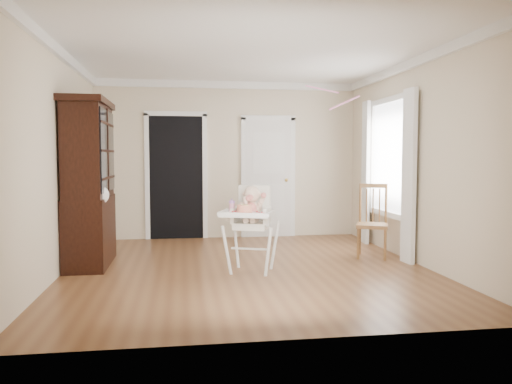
{
  "coord_description": "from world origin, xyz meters",
  "views": [
    {
      "loc": [
        -0.81,
        -6.16,
        1.4
      ],
      "look_at": [
        0.07,
        -0.29,
        0.99
      ],
      "focal_mm": 35.0,
      "sensor_mm": 36.0,
      "label": 1
    }
  ],
  "objects": [
    {
      "name": "baby",
      "position": [
        0.04,
        -0.17,
        0.81
      ],
      "size": [
        0.29,
        0.29,
        0.46
      ],
      "rotation": [
        0.0,
        0.0,
        -0.35
      ],
      "color": "beige",
      "rests_on": "high_chair"
    },
    {
      "name": "closet_door",
      "position": [
        0.7,
        2.48,
        1.02
      ],
      "size": [
        0.96,
        0.09,
        2.13
      ],
      "color": "white",
      "rests_on": "wall_back"
    },
    {
      "name": "china_cabinet",
      "position": [
        -1.99,
        0.5,
        1.07
      ],
      "size": [
        0.56,
        1.26,
        2.13
      ],
      "color": "black",
      "rests_on": "floor"
    },
    {
      "name": "sippy_cup",
      "position": [
        -0.22,
        -0.24,
        0.82
      ],
      "size": [
        0.07,
        0.07,
        0.17
      ],
      "rotation": [
        0.0,
        0.0,
        -0.35
      ],
      "color": "#CC7C95",
      "rests_on": "high_chair"
    },
    {
      "name": "wall_left",
      "position": [
        -2.25,
        0.0,
        1.35
      ],
      "size": [
        0.0,
        5.0,
        5.0
      ],
      "primitive_type": "plane",
      "rotation": [
        1.57,
        0.0,
        1.57
      ],
      "color": "beige",
      "rests_on": "floor"
    },
    {
      "name": "floor",
      "position": [
        0.0,
        0.0,
        0.0
      ],
      "size": [
        5.0,
        5.0,
        0.0
      ],
      "primitive_type": "plane",
      "color": "brown",
      "rests_on": "ground"
    },
    {
      "name": "wall_right",
      "position": [
        2.25,
        0.0,
        1.35
      ],
      "size": [
        0.0,
        5.0,
        5.0
      ],
      "primitive_type": "plane",
      "rotation": [
        1.57,
        0.0,
        -1.57
      ],
      "color": "beige",
      "rests_on": "floor"
    },
    {
      "name": "ceiling",
      "position": [
        0.0,
        0.0,
        2.7
      ],
      "size": [
        5.0,
        5.0,
        0.0
      ],
      "primitive_type": "plane",
      "rotation": [
        3.14,
        0.0,
        0.0
      ],
      "color": "white",
      "rests_on": "wall_back"
    },
    {
      "name": "high_chair",
      "position": [
        0.02,
        -0.2,
        0.66
      ],
      "size": [
        0.83,
        0.92,
        1.08
      ],
      "rotation": [
        0.0,
        0.0,
        -0.35
      ],
      "color": "white",
      "rests_on": "floor"
    },
    {
      "name": "dining_chair",
      "position": [
        1.83,
        0.46,
        0.48
      ],
      "size": [
        0.55,
        0.55,
        1.03
      ],
      "rotation": [
        0.0,
        0.0,
        -0.41
      ],
      "color": "brown",
      "rests_on": "floor"
    },
    {
      "name": "window_right",
      "position": [
        2.18,
        0.8,
        1.29
      ],
      "size": [
        0.13,
        1.84,
        2.3
      ],
      "color": "white",
      "rests_on": "wall_right"
    },
    {
      "name": "cake",
      "position": [
        -0.09,
        -0.45,
        0.8
      ],
      "size": [
        0.22,
        0.22,
        0.1
      ],
      "color": "silver",
      "rests_on": "high_chair"
    },
    {
      "name": "doorway",
      "position": [
        -0.9,
        2.48,
        1.11
      ],
      "size": [
        1.06,
        0.05,
        2.22
      ],
      "color": "black",
      "rests_on": "wall_back"
    },
    {
      "name": "wall_back",
      "position": [
        0.0,
        2.5,
        1.35
      ],
      "size": [
        4.5,
        0.0,
        4.5
      ],
      "primitive_type": "plane",
      "rotation": [
        1.57,
        0.0,
        0.0
      ],
      "color": "beige",
      "rests_on": "floor"
    },
    {
      "name": "streamer",
      "position": [
        1.07,
        0.43,
        2.32
      ],
      "size": [
        0.38,
        0.35,
        0.15
      ],
      "primitive_type": null,
      "rotation": [
        0.26,
        0.0,
        0.84
      ],
      "color": "pink",
      "rests_on": "ceiling"
    },
    {
      "name": "crown_molding",
      "position": [
        0.0,
        0.0,
        2.64
      ],
      "size": [
        4.5,
        5.0,
        0.12
      ],
      "primitive_type": null,
      "color": "white",
      "rests_on": "ceiling"
    }
  ]
}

